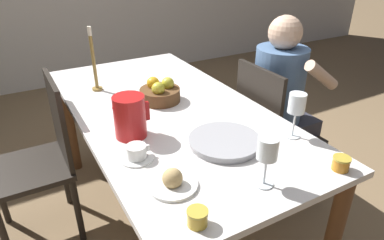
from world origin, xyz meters
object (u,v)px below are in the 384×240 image
Objects in this scene: jam_jar_red at (197,217)px; wine_glass_water at (297,105)px; wine_glass_juice at (267,151)px; chair_person_side at (270,132)px; red_pitcher at (130,116)px; person_seated at (282,96)px; candlestick_tall at (94,66)px; serving_tray at (225,141)px; chair_opposite at (42,158)px; teacup_near_person at (137,153)px; jam_jar_amber at (341,163)px; bread_plate at (173,181)px; fruit_bowl at (160,93)px.

wine_glass_water is at bearing 22.11° from jam_jar_red.
jam_jar_red is at bearing -170.02° from wine_glass_juice.
wine_glass_juice reaches higher than chair_person_side.
wine_glass_juice is at bearing -62.63° from red_pitcher.
person_seated reaches higher than candlestick_tall.
serving_tray is at bearing -60.22° from chair_person_side.
candlestick_tall is (0.39, 0.16, 0.41)m from chair_opposite.
jam_jar_red is at bearing -91.28° from candlestick_tall.
wine_glass_water reaches higher than chair_person_side.
red_pitcher is 1.38× the size of teacup_near_person.
teacup_near_person reaches higher than jam_jar_amber.
jam_jar_amber is (-0.02, -0.28, -0.12)m from wine_glass_water.
bread_plate is (0.37, -0.87, 0.29)m from chair_opposite.
red_pitcher is 0.61m from candlestick_tall.
candlestick_tall is (0.06, 0.80, 0.12)m from teacup_near_person.
candlestick_tall is at bearing 89.33° from bread_plate.
wine_glass_juice is 0.88× the size of fruit_bowl.
wine_glass_juice reaches higher than jam_jar_amber.
serving_tray is at bearing -70.56° from candlestick_tall.
chair_opposite is at bearing 113.19° from bread_plate.
teacup_near_person is (0.33, -0.64, 0.29)m from chair_opposite.
fruit_bowl is 0.43m from candlestick_tall.
chair_person_side is 0.65m from wine_glass_water.
person_seated is at bearing 28.59° from serving_tray.
chair_opposite is 0.59m from candlestick_tall.
bread_plate is 0.75m from fruit_bowl.
fruit_bowl is (-0.34, 0.92, 0.02)m from jam_jar_amber.
bread_plate is 2.67× the size of jam_jar_red.
serving_tray is 4.62× the size of jam_jar_amber.
person_seated is at bearing 35.39° from jam_jar_red.
teacup_near_person is (-0.05, -0.19, -0.07)m from red_pitcher.
jam_jar_amber is at bearing -19.99° from bread_plate.
chair_opposite is 4.23× the size of fruit_bowl.
fruit_bowl is at bearing -51.48° from candlestick_tall.
chair_person_side is 1.03m from teacup_near_person.
wine_glass_water is 0.94× the size of fruit_bowl.
wine_glass_water is 0.40m from wine_glass_juice.
wine_glass_water is 0.66× the size of serving_tray.
person_seated is at bearing 43.39° from wine_glass_juice.
chair_opposite is 0.78× the size of person_seated.
candlestick_tall is at bearing 128.52° from fruit_bowl.
person_seated is 0.98m from wine_glass_juice.
chair_person_side is 0.98m from red_pitcher.
red_pitcher is (-0.99, -0.10, 0.15)m from person_seated.
wine_glass_water reaches higher than fruit_bowl.
jam_jar_amber is at bearing -12.78° from wine_glass_juice.
bread_plate is (0.00, -0.42, -0.08)m from red_pitcher.
jam_jar_red is (0.36, -1.07, 0.29)m from chair_opposite.
fruit_bowl is at bearing 68.85° from bread_plate.
red_pitcher reaches higher than chair_person_side.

